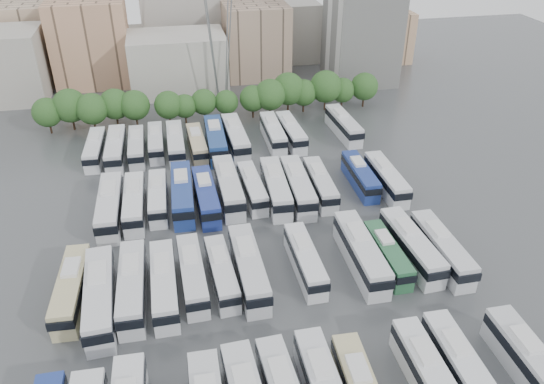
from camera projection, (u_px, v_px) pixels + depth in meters
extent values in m
plane|color=#424447|center=(256.00, 251.00, 66.49)|extent=(220.00, 220.00, 0.00)
cylinder|color=black|center=(51.00, 128.00, 95.88)|extent=(0.36, 0.36, 2.19)
sphere|color=#234C1E|center=(47.00, 112.00, 94.34)|extent=(5.25, 5.25, 5.25)
cylinder|color=black|center=(74.00, 123.00, 97.08)|extent=(0.36, 0.36, 2.54)
sphere|color=#234C1E|center=(70.00, 106.00, 95.29)|extent=(6.11, 6.11, 6.11)
cylinder|color=black|center=(95.00, 125.00, 96.54)|extent=(0.36, 0.36, 2.36)
sphere|color=#234C1E|center=(92.00, 109.00, 94.88)|extent=(5.66, 5.66, 5.66)
cylinder|color=black|center=(117.00, 120.00, 98.54)|extent=(0.36, 0.36, 2.35)
sphere|color=#234C1E|center=(115.00, 104.00, 96.89)|extent=(5.64, 5.64, 5.64)
cylinder|color=black|center=(137.00, 121.00, 98.33)|extent=(0.36, 0.36, 2.29)
sphere|color=#234C1E|center=(135.00, 105.00, 96.72)|extent=(5.50, 5.50, 5.50)
cylinder|color=black|center=(170.00, 120.00, 98.99)|extent=(0.36, 0.36, 2.16)
sphere|color=#234C1E|center=(168.00, 105.00, 97.47)|extent=(5.19, 5.19, 5.19)
cylinder|color=black|center=(186.00, 119.00, 99.82)|extent=(0.36, 0.36, 1.85)
sphere|color=#234C1E|center=(185.00, 106.00, 98.52)|extent=(4.44, 4.44, 4.44)
cylinder|color=black|center=(205.00, 115.00, 100.90)|extent=(0.36, 0.36, 2.02)
sphere|color=#234C1E|center=(204.00, 102.00, 99.47)|extent=(4.85, 4.85, 4.85)
cylinder|color=black|center=(227.00, 115.00, 101.42)|extent=(0.36, 0.36, 1.89)
sphere|color=#234C1E|center=(226.00, 102.00, 100.10)|extent=(4.52, 4.52, 4.52)
cylinder|color=black|center=(253.00, 112.00, 102.10)|extent=(0.36, 0.36, 2.09)
sphere|color=#234C1E|center=(253.00, 98.00, 100.63)|extent=(5.02, 5.02, 5.02)
cylinder|color=black|center=(270.00, 111.00, 102.09)|extent=(0.36, 0.36, 2.47)
sphere|color=#234C1E|center=(270.00, 95.00, 100.35)|extent=(5.93, 5.93, 5.93)
cylinder|color=black|center=(288.00, 106.00, 104.11)|extent=(0.36, 0.36, 2.62)
sphere|color=#234C1E|center=(288.00, 89.00, 102.27)|extent=(6.29, 6.29, 6.29)
cylinder|color=black|center=(303.00, 107.00, 104.51)|extent=(0.36, 0.36, 2.14)
sphere|color=#234C1E|center=(304.00, 93.00, 103.01)|extent=(5.14, 5.14, 5.14)
cylinder|color=black|center=(325.00, 104.00, 105.22)|extent=(0.36, 0.36, 2.62)
sphere|color=#234C1E|center=(326.00, 87.00, 103.38)|extent=(6.28, 6.28, 6.28)
cylinder|color=black|center=(341.00, 103.00, 106.19)|extent=(0.36, 0.36, 2.03)
sphere|color=#234C1E|center=(342.00, 90.00, 104.77)|extent=(4.87, 4.87, 4.87)
cylinder|color=black|center=(363.00, 101.00, 106.84)|extent=(0.36, 0.36, 2.28)
sphere|color=#234C1E|center=(364.00, 86.00, 105.24)|extent=(5.46, 5.46, 5.46)
cube|color=tan|center=(91.00, 43.00, 114.63)|extent=(16.00, 12.00, 18.00)
cube|color=#ADA89E|center=(178.00, 63.00, 112.60)|extent=(20.00, 14.00, 12.00)
cube|color=gray|center=(256.00, 41.00, 119.71)|extent=(14.00, 12.00, 16.00)
cube|color=gray|center=(189.00, 20.00, 127.98)|extent=(22.00, 16.00, 20.00)
cube|color=tan|center=(32.00, 39.00, 121.10)|extent=(16.00, 14.00, 16.00)
cube|color=#A39E93|center=(279.00, 30.00, 131.67)|extent=(18.00, 14.00, 14.00)
cube|color=tan|center=(379.00, 35.00, 131.32)|extent=(14.00, 12.00, 12.00)
cube|color=gray|center=(141.00, 51.00, 123.46)|extent=(12.00, 10.00, 10.00)
cube|color=silver|center=(363.00, 22.00, 114.23)|extent=(14.00, 14.00, 26.00)
cylinder|color=slate|center=(209.00, 22.00, 97.89)|extent=(2.90, 2.91, 33.83)
cylinder|color=slate|center=(207.00, 17.00, 101.24)|extent=(2.90, 2.91, 33.83)
cylinder|color=slate|center=(230.00, 21.00, 98.59)|extent=(2.90, 2.91, 33.83)
cylinder|color=slate|center=(228.00, 16.00, 101.94)|extent=(2.90, 2.91, 33.83)
cube|color=silver|center=(245.00, 381.00, 44.88)|extent=(1.94, 3.45, 0.46)
cube|color=silver|center=(281.00, 372.00, 45.93)|extent=(1.85, 3.27, 0.44)
cube|color=silver|center=(321.00, 364.00, 46.62)|extent=(1.73, 3.24, 0.45)
cube|color=silver|center=(358.00, 368.00, 46.41)|extent=(1.77, 3.16, 0.42)
cube|color=silver|center=(429.00, 378.00, 47.72)|extent=(2.64, 11.92, 3.37)
cube|color=black|center=(431.00, 375.00, 47.26)|extent=(2.77, 12.10, 0.99)
cube|color=silver|center=(425.00, 351.00, 47.98)|extent=(1.72, 3.19, 0.44)
cube|color=silver|center=(461.00, 369.00, 48.60)|extent=(2.73, 11.89, 3.36)
cube|color=black|center=(463.00, 366.00, 48.14)|extent=(2.85, 12.07, 0.99)
cube|color=silver|center=(457.00, 342.00, 48.86)|extent=(1.73, 3.19, 0.43)
cube|color=silver|center=(532.00, 367.00, 48.65)|extent=(2.70, 12.50, 3.54)
cube|color=black|center=(535.00, 364.00, 48.17)|extent=(2.82, 12.69, 1.04)
cube|color=silver|center=(527.00, 339.00, 48.93)|extent=(1.78, 3.34, 0.46)
cube|color=#C5BA87|center=(72.00, 290.00, 57.79)|extent=(3.16, 12.13, 3.40)
cube|color=black|center=(71.00, 286.00, 57.33)|extent=(3.29, 12.31, 1.00)
cube|color=silver|center=(71.00, 267.00, 58.07)|extent=(1.86, 3.29, 0.44)
cube|color=silver|center=(100.00, 298.00, 56.41)|extent=(3.50, 13.48, 3.78)
cube|color=black|center=(99.00, 294.00, 55.90)|extent=(3.64, 13.69, 1.11)
cube|color=silver|center=(97.00, 273.00, 56.69)|extent=(2.07, 3.65, 0.49)
cube|color=silver|center=(132.00, 287.00, 57.99)|extent=(2.86, 12.68, 3.58)
cube|color=black|center=(132.00, 284.00, 57.50)|extent=(2.99, 12.87, 1.05)
cube|color=silver|center=(130.00, 264.00, 58.27)|extent=(1.84, 3.40, 0.46)
cube|color=silver|center=(164.00, 285.00, 58.40)|extent=(2.71, 12.24, 3.46)
cube|color=black|center=(164.00, 281.00, 57.93)|extent=(2.83, 12.42, 1.02)
cube|color=silver|center=(162.00, 263.00, 58.67)|extent=(1.76, 3.27, 0.45)
cube|color=silver|center=(193.00, 275.00, 59.96)|extent=(2.82, 11.70, 3.30)
cube|color=black|center=(192.00, 272.00, 59.51)|extent=(2.94, 11.88, 0.97)
cube|color=silver|center=(190.00, 254.00, 60.21)|extent=(1.74, 3.15, 0.43)
cube|color=silver|center=(222.00, 274.00, 60.35)|extent=(2.88, 11.02, 3.09)
cube|color=black|center=(222.00, 270.00, 59.93)|extent=(3.00, 11.18, 0.91)
cube|color=silver|center=(219.00, 254.00, 60.58)|extent=(1.69, 2.99, 0.40)
cube|color=silver|center=(249.00, 269.00, 60.67)|extent=(2.90, 12.91, 3.65)
cube|color=black|center=(249.00, 265.00, 60.17)|extent=(3.03, 13.10, 1.07)
cube|color=silver|center=(246.00, 246.00, 60.94)|extent=(1.87, 3.46, 0.47)
cube|color=silver|center=(305.00, 261.00, 62.25)|extent=(2.51, 11.36, 3.21)
cube|color=black|center=(305.00, 257.00, 61.82)|extent=(2.62, 11.53, 0.94)
cube|color=silver|center=(302.00, 241.00, 62.50)|extent=(1.63, 3.04, 0.42)
cube|color=silver|center=(361.00, 254.00, 62.99)|extent=(2.94, 13.21, 3.73)
cube|color=black|center=(362.00, 250.00, 62.48)|extent=(3.07, 13.41, 1.10)
cube|color=silver|center=(358.00, 231.00, 63.28)|extent=(1.90, 3.53, 0.48)
cube|color=#2A633D|center=(387.00, 255.00, 63.36)|extent=(2.31, 10.63, 3.01)
cube|color=black|center=(388.00, 252.00, 62.95)|extent=(2.42, 10.79, 0.88)
cube|color=silver|center=(384.00, 237.00, 63.59)|extent=(1.52, 2.84, 0.39)
cube|color=silver|center=(411.00, 247.00, 64.26)|extent=(3.26, 12.71, 3.57)
cube|color=black|center=(412.00, 243.00, 63.77)|extent=(3.40, 12.90, 1.05)
cube|color=silver|center=(407.00, 226.00, 64.52)|extent=(1.94, 3.44, 0.46)
cube|color=silver|center=(441.00, 250.00, 63.88)|extent=(2.70, 12.33, 3.49)
cube|color=black|center=(443.00, 246.00, 63.41)|extent=(2.82, 12.51, 1.03)
cube|color=silver|center=(438.00, 229.00, 64.15)|extent=(1.77, 3.29, 0.45)
cube|color=silver|center=(110.00, 207.00, 71.69)|extent=(2.95, 13.18, 3.72)
cube|color=black|center=(109.00, 204.00, 71.18)|extent=(3.09, 13.38, 1.10)
cube|color=silver|center=(108.00, 188.00, 71.98)|extent=(1.90, 3.53, 0.48)
cube|color=silver|center=(134.00, 204.00, 72.74)|extent=(2.73, 12.14, 3.43)
cube|color=black|center=(134.00, 200.00, 72.27)|extent=(2.85, 12.32, 1.01)
cube|color=silver|center=(133.00, 186.00, 73.00)|extent=(1.76, 3.25, 0.44)
cube|color=silver|center=(158.00, 198.00, 74.24)|extent=(2.66, 11.31, 3.19)
cube|color=black|center=(158.00, 195.00, 73.81)|extent=(2.77, 11.48, 0.94)
cube|color=silver|center=(157.00, 182.00, 74.49)|extent=(1.67, 3.04, 0.41)
cube|color=navy|center=(182.00, 194.00, 74.55)|extent=(3.17, 13.24, 3.73)
cube|color=black|center=(182.00, 191.00, 74.04)|extent=(3.31, 13.44, 1.10)
cube|color=silver|center=(181.00, 176.00, 74.84)|extent=(1.96, 3.56, 0.48)
cube|color=navy|center=(206.00, 197.00, 74.21)|extent=(2.95, 12.36, 3.48)
cube|color=black|center=(206.00, 193.00, 73.74)|extent=(3.07, 12.55, 1.02)
cube|color=silver|center=(204.00, 179.00, 74.47)|extent=(1.83, 3.32, 0.45)
cube|color=silver|center=(228.00, 188.00, 76.13)|extent=(2.98, 13.34, 3.77)
cube|color=black|center=(228.00, 184.00, 75.62)|extent=(3.11, 13.54, 1.11)
cube|color=silver|center=(226.00, 169.00, 76.42)|extent=(1.93, 3.57, 0.49)
cube|color=silver|center=(252.00, 188.00, 76.53)|extent=(2.78, 11.25, 3.17)
cube|color=black|center=(252.00, 185.00, 76.10)|extent=(2.89, 11.42, 0.93)
cube|color=silver|center=(250.00, 173.00, 76.76)|extent=(1.69, 3.03, 0.41)
cube|color=silver|center=(276.00, 188.00, 76.03)|extent=(3.39, 13.05, 3.66)
cube|color=black|center=(276.00, 185.00, 75.53)|extent=(3.53, 13.25, 1.08)
cube|color=silver|center=(274.00, 170.00, 76.32)|extent=(2.00, 3.54, 0.47)
cube|color=silver|center=(298.00, 187.00, 76.27)|extent=(3.26, 13.15, 3.70)
cube|color=black|center=(298.00, 184.00, 75.77)|extent=(3.40, 13.35, 1.09)
cube|color=silver|center=(296.00, 169.00, 76.57)|extent=(1.98, 3.55, 0.48)
cube|color=silver|center=(320.00, 185.00, 77.26)|extent=(2.84, 11.77, 3.31)
cube|color=black|center=(320.00, 182.00, 76.80)|extent=(2.96, 11.95, 0.97)
cube|color=silver|center=(318.00, 169.00, 77.52)|extent=(1.75, 3.17, 0.43)
cube|color=navy|center=(360.00, 176.00, 79.48)|extent=(2.58, 11.37, 3.21)
cube|color=black|center=(361.00, 173.00, 79.04)|extent=(2.69, 11.54, 0.94)
cube|color=silver|center=(358.00, 161.00, 79.73)|extent=(1.65, 3.05, 0.42)
cube|color=silver|center=(386.00, 179.00, 78.49)|extent=(2.60, 12.08, 3.42)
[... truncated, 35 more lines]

